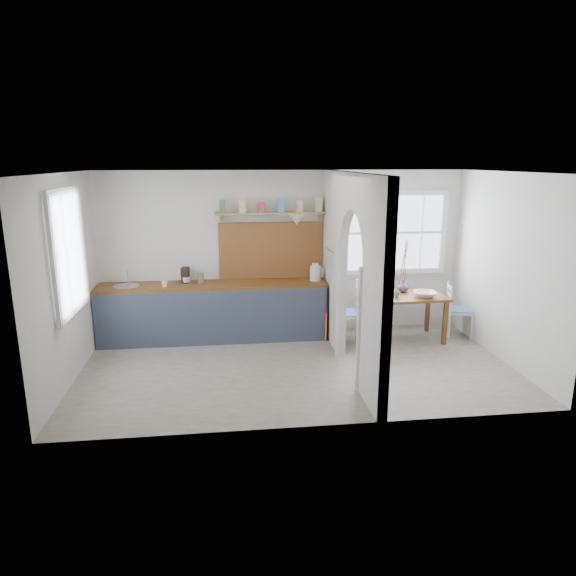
{
  "coord_description": "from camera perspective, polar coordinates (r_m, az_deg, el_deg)",
  "views": [
    {
      "loc": [
        -0.93,
        -6.46,
        2.75
      ],
      "look_at": [
        -0.07,
        0.45,
        1.01
      ],
      "focal_mm": 32.0,
      "sensor_mm": 36.0,
      "label": 1
    }
  ],
  "objects": [
    {
      "name": "nook_window",
      "position": [
        8.55,
        11.69,
        6.03
      ],
      "size": [
        1.76,
        0.1,
        1.3
      ],
      "primitive_type": null,
      "color": "white",
      "rests_on": "walls"
    },
    {
      "name": "plate",
      "position": [
        7.99,
        10.58,
        -0.83
      ],
      "size": [
        0.23,
        0.23,
        0.02
      ],
      "primitive_type": "cylinder",
      "rotation": [
        0.0,
        0.0,
        0.13
      ],
      "color": "black",
      "rests_on": "dining_table"
    },
    {
      "name": "ceiling",
      "position": [
        6.53,
        1.14,
        12.73
      ],
      "size": [
        5.8,
        3.2,
        0.01
      ],
      "primitive_type": "cube",
      "color": "beige",
      "rests_on": "walls"
    },
    {
      "name": "vase",
      "position": [
        8.28,
        12.63,
        0.18
      ],
      "size": [
        0.23,
        0.23,
        0.18
      ],
      "primitive_type": "imported",
      "rotation": [
        0.0,
        0.0,
        0.36
      ],
      "color": "#4D2D5C",
      "rests_on": "dining_table"
    },
    {
      "name": "pendant_lamp",
      "position": [
        7.74,
        1.01,
        7.59
      ],
      "size": [
        0.26,
        0.26,
        0.16
      ],
      "primitive_type": "cone",
      "color": "#EEE4CA",
      "rests_on": "ceiling"
    },
    {
      "name": "towel_orange",
      "position": [
        7.96,
        4.24,
        -4.31
      ],
      "size": [
        0.02,
        0.03,
        0.44
      ],
      "primitive_type": "cube",
      "color": "#C46F1A",
      "rests_on": "counter"
    },
    {
      "name": "table_cup",
      "position": [
        7.93,
        11.99,
        -0.72
      ],
      "size": [
        0.11,
        0.11,
        0.09
      ],
      "primitive_type": "imported",
      "rotation": [
        0.0,
        0.0,
        -0.08
      ],
      "color": "#598056",
      "rests_on": "dining_table"
    },
    {
      "name": "jar",
      "position": [
        8.04,
        -9.68,
        1.11
      ],
      "size": [
        0.13,
        0.13,
        0.16
      ],
      "primitive_type": "cylinder",
      "rotation": [
        0.0,
        0.0,
        -0.35
      ],
      "color": "#706544",
      "rests_on": "counter"
    },
    {
      "name": "mug_b",
      "position": [
        8.07,
        -11.22,
        0.89
      ],
      "size": [
        0.17,
        0.17,
        0.1
      ],
      "primitive_type": "imported",
      "rotation": [
        0.0,
        0.0,
        -0.38
      ],
      "color": "silver",
      "rests_on": "counter"
    },
    {
      "name": "utensil_rail",
      "position": [
        7.63,
        4.69,
        4.19
      ],
      "size": [
        0.02,
        0.5,
        0.02
      ],
      "primitive_type": "cylinder",
      "rotation": [
        1.57,
        0.0,
        0.0
      ],
      "color": "silver",
      "rests_on": "partition"
    },
    {
      "name": "walls",
      "position": [
        6.69,
        1.09,
        1.52
      ],
      "size": [
        5.81,
        3.21,
        2.6
      ],
      "color": "beige",
      "rests_on": "floor"
    },
    {
      "name": "counter",
      "position": [
        8.12,
        -8.2,
        -2.51
      ],
      "size": [
        3.5,
        0.6,
        0.9
      ],
      "color": "brown",
      "rests_on": "floor"
    },
    {
      "name": "backsplash",
      "position": [
        8.19,
        -1.89,
        4.2
      ],
      "size": [
        1.65,
        0.03,
        0.9
      ],
      "primitive_type": "cube",
      "color": "brown",
      "rests_on": "walls"
    },
    {
      "name": "dining_table",
      "position": [
        8.24,
        12.83,
        -3.16
      ],
      "size": [
        1.17,
        0.8,
        0.72
      ],
      "primitive_type": null,
      "rotation": [
        0.0,
        0.0,
        0.02
      ],
      "color": "brown",
      "rests_on": "floor"
    },
    {
      "name": "sink",
      "position": [
        8.12,
        -17.51,
        0.14
      ],
      "size": [
        0.4,
        0.4,
        0.02
      ],
      "primitive_type": "cylinder",
      "color": "silver",
      "rests_on": "counter"
    },
    {
      "name": "floor",
      "position": [
        7.08,
        1.04,
        -8.8
      ],
      "size": [
        5.8,
        3.2,
        0.01
      ],
      "primitive_type": "cube",
      "color": "gray",
      "rests_on": "ground"
    },
    {
      "name": "shelf",
      "position": [
        8.02,
        -1.87,
        8.66
      ],
      "size": [
        1.75,
        0.2,
        0.21
      ],
      "color": "#A07F45",
      "rests_on": "walls"
    },
    {
      "name": "chair_right",
      "position": [
        8.65,
        18.52,
        -2.3
      ],
      "size": [
        0.48,
        0.48,
        0.85
      ],
      "primitive_type": null,
      "rotation": [
        0.0,
        0.0,
        1.3
      ],
      "color": "silver",
      "rests_on": "floor"
    },
    {
      "name": "kitchen_window",
      "position": [
        6.84,
        -23.51,
        3.62
      ],
      "size": [
        0.1,
        1.16,
        1.5
      ],
      "primitive_type": null,
      "color": "white",
      "rests_on": "walls"
    },
    {
      "name": "kettle",
      "position": [
        8.09,
        3.06,
        1.81
      ],
      "size": [
        0.29,
        0.26,
        0.28
      ],
      "primitive_type": null,
      "rotation": [
        0.0,
        0.0,
        -0.43
      ],
      "color": "white",
      "rests_on": "counter"
    },
    {
      "name": "partition",
      "position": [
        6.84,
        6.85,
        3.0
      ],
      "size": [
        0.12,
        3.2,
        2.6
      ],
      "color": "beige",
      "rests_on": "floor"
    },
    {
      "name": "bowl",
      "position": [
        8.09,
        14.95,
        -0.66
      ],
      "size": [
        0.36,
        0.36,
        0.08
      ],
      "primitive_type": "imported",
      "rotation": [
        0.0,
        0.0,
        -0.08
      ],
      "color": "white",
      "rests_on": "dining_table"
    },
    {
      "name": "towel_magenta",
      "position": [
        8.0,
        4.17,
        -4.01
      ],
      "size": [
        0.02,
        0.03,
        0.55
      ],
      "primitive_type": "cube",
      "color": "#D71151",
      "rests_on": "counter"
    },
    {
      "name": "knife_block",
      "position": [
        8.09,
        -11.34,
        1.42
      ],
      "size": [
        0.13,
        0.17,
        0.24
      ],
      "primitive_type": "cube",
      "rotation": [
        0.0,
        0.0,
        -0.15
      ],
      "color": "#321F16",
      "rests_on": "counter"
    },
    {
      "name": "chair_left",
      "position": [
        7.94,
        6.81,
        -2.74
      ],
      "size": [
        0.47,
        0.47,
        0.94
      ],
      "primitive_type": null,
      "rotation": [
        0.0,
        0.0,
        -1.48
      ],
      "color": "silver",
      "rests_on": "floor"
    },
    {
      "name": "mug_a",
      "position": [
        7.9,
        -13.56,
        0.45
      ],
      "size": [
        0.13,
        0.13,
        0.09
      ],
      "primitive_type": "imported",
      "rotation": [
        0.0,
        0.0,
        0.36
      ],
      "color": "white",
      "rests_on": "counter"
    }
  ]
}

